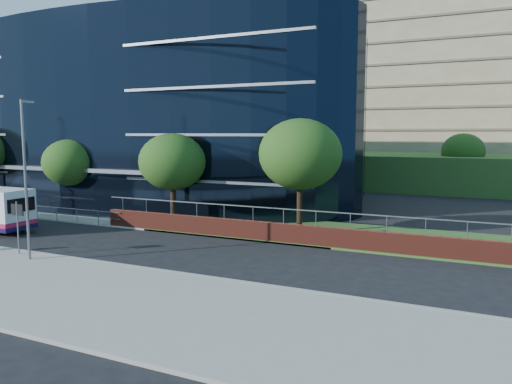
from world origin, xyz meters
The scene contains 11 objects.
far_forecourt centered at (-6.00, 11.00, 0.05)m, with size 50.00×8.00×0.10m, color gray.
grass_verge centered at (24.00, 11.00, 0.06)m, with size 36.00×8.00×0.12m, color #2D511E.
glass_office centered at (-4.00, 20.85, 8.00)m, with size 44.00×23.10×16.00m.
retaining_wall centered at (20.00, 7.30, 0.61)m, with size 34.00×0.40×2.11m.
guard_railings centered at (-8.00, 7.00, 0.82)m, with size 24.00×0.05×1.10m.
street_sign centered at (4.50, -1.59, 2.15)m, with size 0.85×0.09×2.80m.
tree_far_b centered at (-3.00, 9.50, 4.21)m, with size 4.29×4.29×6.05m.
tree_far_c centered at (7.00, 9.00, 4.54)m, with size 4.62×4.62×6.51m.
tree_far_d centered at (16.00, 10.00, 5.19)m, with size 5.28×5.28×7.44m.
tree_dist_e centered at (24.00, 40.00, 4.54)m, with size 4.62×4.62×6.51m.
streetlight_east centered at (6.00, -2.17, 4.44)m, with size 0.15×0.77×8.00m.
Camera 1 is at (26.96, -19.60, 6.49)m, focal length 35.00 mm.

